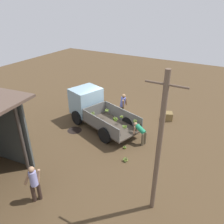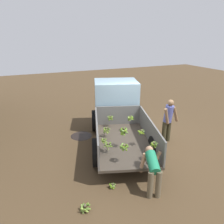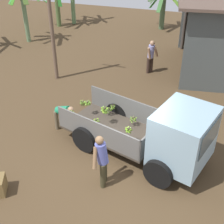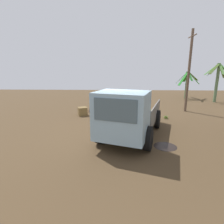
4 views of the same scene
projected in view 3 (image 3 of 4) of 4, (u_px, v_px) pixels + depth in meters
The scene contains 12 objects.
ground at pixel (123, 164), 9.84m from camera, with size 36.00×36.00×0.00m, color #4C3924.
mud_patch_0 at pixel (177, 137), 11.01m from camera, with size 0.87×0.87×0.01m, color black.
cargo_truck at pixel (167, 136), 9.26m from camera, with size 5.11×3.21×2.10m.
utility_pole at pixel (51, 20), 13.29m from camera, with size 1.27×0.17×5.41m.
banana_palm_0 at pixel (57, 1), 20.53m from camera, with size 2.46×2.64×3.03m.
banana_palm_1 at pixel (163, 8), 20.16m from camera, with size 2.46×2.44×2.55m.
banana_palm_3 at pixel (24, 9), 17.86m from camera, with size 2.42×2.31×3.42m.
person_foreground_visitor at pixel (102, 159), 8.62m from camera, with size 0.42×0.72×1.71m.
person_worker_loading at pixel (63, 114), 10.98m from camera, with size 0.84×0.70×1.11m.
person_bystander_near_shed at pixel (151, 55), 14.85m from camera, with size 0.58×0.58×1.62m.
banana_bunch_on_ground_0 at pixel (86, 117), 11.92m from camera, with size 0.18×0.18×0.15m.
banana_bunch_on_ground_1 at pixel (83, 102), 12.76m from camera, with size 0.27×0.27×0.19m.
Camera 3 is at (1.83, -7.12, 6.74)m, focal length 50.00 mm.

